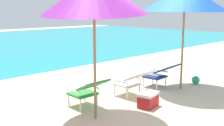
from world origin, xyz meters
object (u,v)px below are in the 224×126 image
at_px(lounge_chair_right, 160,73).
at_px(cooler_box, 148,100).
at_px(lounge_chair_left, 88,90).
at_px(beach_ball, 196,80).
at_px(lounge_chair_center, 133,81).

relative_size(lounge_chair_right, cooler_box, 1.73).
height_order(lounge_chair_left, beach_ball, lounge_chair_left).
xyz_separation_m(lounge_chair_right, cooler_box, (-1.39, -0.71, -0.24)).
relative_size(lounge_chair_center, beach_ball, 3.91).
relative_size(beach_ball, cooler_box, 0.43).
bearing_deg(cooler_box, lounge_chair_center, 68.58).
bearing_deg(cooler_box, lounge_chair_left, 139.41).
relative_size(lounge_chair_left, cooler_box, 1.67).
relative_size(lounge_chair_left, lounge_chair_center, 0.99).
xyz_separation_m(lounge_chair_left, beach_ball, (3.40, -0.59, -0.29)).
bearing_deg(lounge_chair_left, lounge_chair_right, -3.12).
distance_m(lounge_chair_left, lounge_chair_right, 2.37).
bearing_deg(beach_ball, cooler_box, -174.15).
bearing_deg(lounge_chair_left, cooler_box, -40.59).
height_order(beach_ball, cooler_box, cooler_box).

